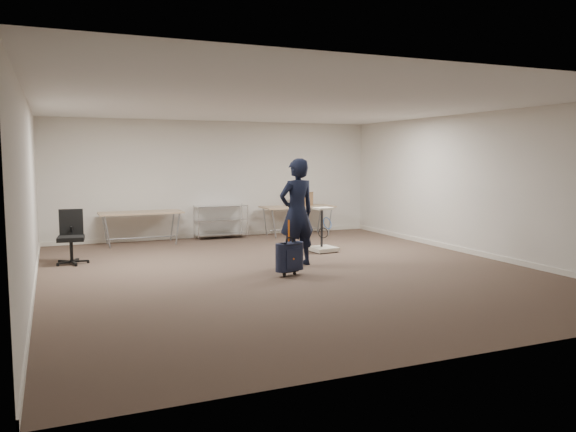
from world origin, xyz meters
name	(u,v)px	position (x,y,z in m)	size (l,w,h in m)	color
ground	(289,271)	(0.00, 0.00, 0.00)	(9.00, 9.00, 0.00)	#4B392E
room_shell	(262,255)	(0.00, 1.38, 0.05)	(8.00, 9.00, 9.00)	silver
folding_table_left	(141,214)	(-1.90, 3.95, 0.68)	(1.80, 0.75, 0.73)	#97785D
folding_table_right	(298,208)	(1.90, 3.95, 0.68)	(1.80, 0.75, 0.73)	#97785D
wire_shelf	(221,220)	(0.00, 4.20, 0.44)	(1.22, 0.47, 0.80)	silver
person	(297,212)	(0.30, 0.38, 0.96)	(0.70, 0.46, 1.92)	black
suitcase	(289,257)	(-0.17, -0.39, 0.31)	(0.37, 0.27, 0.92)	#151F2F
office_chair	(71,247)	(-3.41, 2.14, 0.30)	(0.60, 0.60, 0.98)	black
equipment_cart	(323,240)	(1.39, 1.50, 0.24)	(0.55, 0.55, 0.91)	beige
cardboard_box	(302,199)	(2.07, 4.05, 0.90)	(0.44, 0.33, 0.33)	olive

